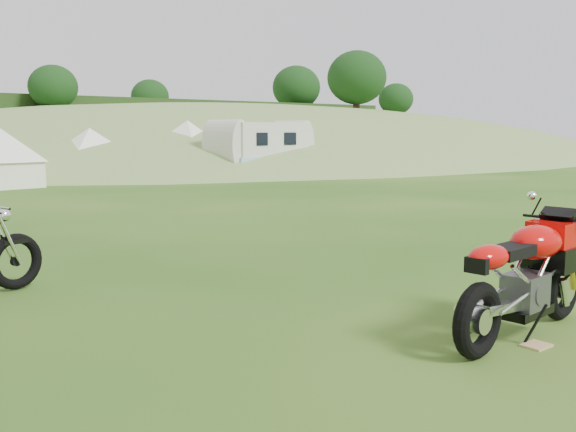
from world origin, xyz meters
TOP-DOWN VIEW (x-y plane):
  - ground at (0.00, 0.00)m, footprint 120.00×120.00m
  - hillside at (24.00, 40.00)m, footprint 80.00×64.00m
  - hedgerow at (24.00, 40.00)m, footprint 36.00×1.20m
  - sport_motorcycle at (0.52, -1.93)m, footprint 2.21×0.73m
  - plywood_board at (0.37, -2.16)m, footprint 0.24×0.19m
  - tent_mid at (5.50, 20.79)m, footprint 2.74×2.74m
  - tent_right at (9.71, 20.11)m, footprint 3.73×3.73m
  - caravan at (11.36, 16.90)m, footprint 5.10×2.83m

SIDE VIEW (x-z plane):
  - ground at x=0.00m, z-range 0.00..0.00m
  - hillside at x=24.00m, z-range -4.00..4.00m
  - hedgerow at x=24.00m, z-range -4.30..4.30m
  - plywood_board at x=0.37m, z-range 0.00..0.02m
  - sport_motorcycle at x=0.52m, z-range 0.00..1.30m
  - tent_mid at x=5.50m, z-range 0.00..2.22m
  - caravan at x=11.36m, z-range 0.00..2.27m
  - tent_right at x=9.71m, z-range 0.00..2.45m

